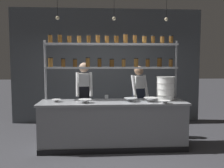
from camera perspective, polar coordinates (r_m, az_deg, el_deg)
name	(u,v)px	position (r m, az deg, el deg)	size (l,w,h in m)	color
ground_plane	(113,147)	(5.13, 0.21, -14.21)	(40.00, 40.00, 0.00)	#3D3D42
back_wall	(107,66)	(7.02, -1.08, 4.11)	(5.27, 0.12, 3.16)	#4C5156
prep_counter	(113,124)	(4.99, 0.21, -9.23)	(2.87, 0.76, 0.92)	gray
spice_shelf_unit	(112,57)	(5.17, -0.10, 6.19)	(2.76, 0.28, 2.27)	#999BA0
chef_left	(84,95)	(5.55, -6.36, -2.48)	(0.37, 0.30, 1.68)	black
chef_center	(139,97)	(5.63, 6.13, -2.89)	(0.41, 0.34, 1.61)	black
container_stack	(165,88)	(5.16, 12.13, -0.98)	(0.37, 0.37, 0.48)	white
prep_bowl_near_left	(85,101)	(4.75, -6.21, -3.91)	(0.26, 0.26, 0.07)	white
prep_bowl_center_front	(151,100)	(4.93, 8.91, -3.56)	(0.29, 0.29, 0.08)	white
prep_bowl_center_back	(56,101)	(4.96, -12.61, -3.73)	(0.19, 0.19, 0.05)	white
prep_bowl_near_right	(165,102)	(4.78, 12.02, -4.02)	(0.20, 0.20, 0.06)	white
prep_bowl_far_left	(131,100)	(4.90, 4.28, -3.60)	(0.27, 0.27, 0.07)	silver
serving_cup_front	(107,97)	(5.14, -1.25, -3.05)	(0.07, 0.07, 0.09)	#B2B7BC
serving_cup_by_board	(135,97)	(5.16, 5.35, -3.03)	(0.07, 0.07, 0.10)	silver
pendant_light_row	(113,17)	(4.92, 0.27, 15.07)	(2.15, 0.07, 0.62)	black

